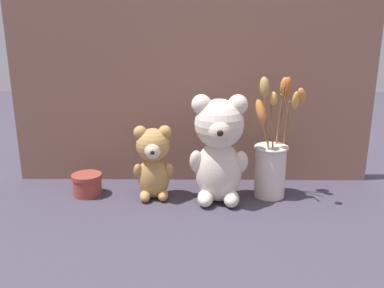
{
  "coord_description": "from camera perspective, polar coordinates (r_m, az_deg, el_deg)",
  "views": [
    {
      "loc": [
        0.01,
        -1.04,
        0.46
      ],
      "look_at": [
        0.0,
        0.02,
        0.16
      ],
      "focal_mm": 38.0,
      "sensor_mm": 36.0,
      "label": 1
    }
  ],
  "objects": [
    {
      "name": "backdrop_wall",
      "position": [
        1.21,
        0.08,
        10.81
      ],
      "size": [
        1.08,
        0.02,
        0.7
      ],
      "color": "#845B4C",
      "rests_on": "ground"
    },
    {
      "name": "teddy_bear_medium",
      "position": [
        1.12,
        -5.45,
        -2.4
      ],
      "size": [
        0.11,
        0.11,
        0.21
      ],
      "color": "tan",
      "rests_on": "ground"
    },
    {
      "name": "decorative_tin_tall",
      "position": [
        1.2,
        -14.49,
        -5.51
      ],
      "size": [
        0.08,
        0.08,
        0.06
      ],
      "color": "#993D33",
      "rests_on": "ground"
    },
    {
      "name": "teddy_bear_large",
      "position": [
        1.08,
        3.79,
        -0.45
      ],
      "size": [
        0.16,
        0.15,
        0.3
      ],
      "color": "beige",
      "rests_on": "ground"
    },
    {
      "name": "ground_plane",
      "position": [
        1.14,
        -0.01,
        -7.91
      ],
      "size": [
        4.0,
        4.0,
        0.0
      ],
      "primitive_type": "plane",
      "color": "#3D3847"
    },
    {
      "name": "flower_vase",
      "position": [
        1.15,
        11.08,
        -2.15
      ],
      "size": [
        0.14,
        0.14,
        0.34
      ],
      "color": "silver",
      "rests_on": "ground"
    }
  ]
}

